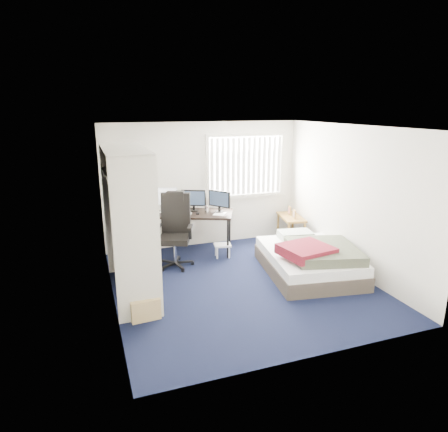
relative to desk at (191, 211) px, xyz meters
The scene contains 10 objects.
ground 1.97m from the desk, 78.05° to the right, with size 4.20×4.20×0.00m, color black.
room_shell 1.92m from the desk, 78.05° to the right, with size 4.20×4.20×4.20m.
window_assembly 1.52m from the desk, 12.87° to the left, with size 1.72×0.09×1.32m.
closet 2.04m from the desk, 131.23° to the right, with size 0.64×1.84×2.22m.
desk is the anchor object (origin of this frame).
office_chair 0.80m from the desk, 127.51° to the right, with size 0.81×0.81×1.33m.
footstool 0.94m from the desk, 47.43° to the right, with size 0.36×0.31×0.26m.
nightstand 2.15m from the desk, ahead, with size 0.56×0.89×0.75m.
bed 2.46m from the desk, 47.36° to the right, with size 1.68×2.07×0.62m.
pine_box 2.71m from the desk, 119.15° to the right, with size 0.39×0.30×0.30m, color tan.
Camera 1 is at (-2.27, -5.53, 2.79)m, focal length 32.00 mm.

